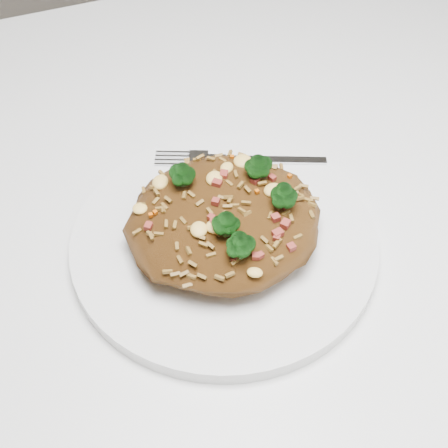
{
  "coord_description": "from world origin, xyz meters",
  "views": [
    {
      "loc": [
        -0.24,
        -0.36,
        1.17
      ],
      "look_at": [
        -0.12,
        -0.04,
        0.78
      ],
      "focal_mm": 50.0,
      "sensor_mm": 36.0,
      "label": 1
    }
  ],
  "objects_px": {
    "plate": "(224,241)",
    "fork": "(249,160)",
    "dining_table": "(315,240)",
    "fried_rice": "(225,214)"
  },
  "relations": [
    {
      "from": "plate",
      "to": "fork",
      "type": "xyz_separation_m",
      "value": [
        0.06,
        0.08,
        0.01
      ]
    },
    {
      "from": "dining_table",
      "to": "fork",
      "type": "height_order",
      "value": "fork"
    },
    {
      "from": "dining_table",
      "to": "fried_rice",
      "type": "relative_size",
      "value": 7.4
    },
    {
      "from": "dining_table",
      "to": "plate",
      "type": "xyz_separation_m",
      "value": [
        -0.12,
        -0.04,
        0.1
      ]
    },
    {
      "from": "fork",
      "to": "fried_rice",
      "type": "bearing_deg",
      "value": -102.69
    },
    {
      "from": "fork",
      "to": "dining_table",
      "type": "bearing_deg",
      "value": -6.66
    },
    {
      "from": "plate",
      "to": "fried_rice",
      "type": "bearing_deg",
      "value": -40.29
    },
    {
      "from": "plate",
      "to": "fork",
      "type": "distance_m",
      "value": 0.1
    },
    {
      "from": "dining_table",
      "to": "fried_rice",
      "type": "distance_m",
      "value": 0.18
    },
    {
      "from": "fried_rice",
      "to": "fork",
      "type": "xyz_separation_m",
      "value": [
        0.06,
        0.08,
        -0.03
      ]
    }
  ]
}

